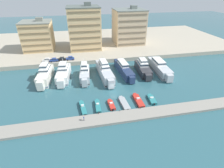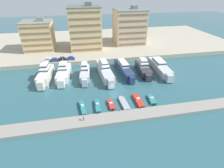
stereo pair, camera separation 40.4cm
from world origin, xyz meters
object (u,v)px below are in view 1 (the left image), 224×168
at_px(yacht_navy_center, 124,69).
at_px(motorboat_teal_far_left, 83,108).
at_px(motorboat_teal_left, 98,106).
at_px(motorboat_grey_center_left, 124,103).
at_px(yacht_charcoal_center_right, 143,68).
at_px(motorboat_red_mid_left, 111,105).
at_px(car_black_mid_left, 62,59).
at_px(car_white_far_left, 47,60).
at_px(car_blue_left, 54,60).
at_px(yacht_white_left, 63,73).
at_px(motorboat_red_center, 138,101).
at_px(car_blue_center_left, 70,58).
at_px(yacht_silver_center_left, 105,71).
at_px(motorboat_teal_center_right, 152,99).
at_px(yacht_silver_mid_left, 85,73).
at_px(pedestrian_near_edge, 84,118).
at_px(yacht_silver_mid_right, 159,67).
at_px(yacht_ivory_far_left, 45,75).

distance_m(yacht_navy_center, motorboat_teal_far_left, 30.92).
height_order(motorboat_teal_left, motorboat_grey_center_left, motorboat_teal_left).
xyz_separation_m(yacht_charcoal_center_right, motorboat_red_mid_left, (-19.36, -22.21, -1.81)).
bearing_deg(motorboat_teal_left, car_black_mid_left, 108.18).
xyz_separation_m(car_white_far_left, car_blue_left, (3.39, -0.68, 0.00)).
xyz_separation_m(yacht_white_left, motorboat_teal_left, (11.68, -23.74, -1.90)).
xyz_separation_m(motorboat_teal_left, motorboat_red_center, (14.22, 0.45, -0.04)).
distance_m(car_white_far_left, car_black_mid_left, 7.14).
height_order(car_white_far_left, car_blue_center_left, same).
relative_size(yacht_silver_center_left, motorboat_teal_center_right, 3.51).
bearing_deg(yacht_charcoal_center_right, yacht_silver_mid_left, -178.65).
distance_m(yacht_charcoal_center_right, pedestrian_near_edge, 40.62).
xyz_separation_m(car_white_far_left, pedestrian_near_edge, (15.20, -46.19, -1.28)).
xyz_separation_m(motorboat_teal_left, motorboat_teal_center_right, (19.10, 0.24, -0.09)).
bearing_deg(yacht_silver_mid_right, motorboat_teal_far_left, -149.19).
distance_m(yacht_charcoal_center_right, car_blue_center_left, 37.10).
height_order(yacht_silver_mid_right, car_blue_left, yacht_silver_mid_right).
distance_m(yacht_silver_mid_right, motorboat_teal_center_right, 24.98).
distance_m(motorboat_red_center, motorboat_teal_center_right, 4.88).
xyz_separation_m(yacht_silver_center_left, car_blue_center_left, (-14.69, 18.15, 0.39)).
xyz_separation_m(yacht_white_left, motorboat_red_mid_left, (16.22, -23.72, -2.00)).
xyz_separation_m(motorboat_red_center, car_white_far_left, (-34.32, 39.33, 2.55)).
height_order(yacht_silver_center_left, motorboat_red_center, yacht_silver_center_left).
xyz_separation_m(yacht_charcoal_center_right, motorboat_teal_far_left, (-28.78, -22.31, -1.72)).
bearing_deg(motorboat_teal_far_left, yacht_white_left, 105.92).
distance_m(yacht_ivory_far_left, pedestrian_near_edge, 32.82).
relative_size(yacht_silver_center_left, yacht_navy_center, 1.03).
xyz_separation_m(yacht_silver_mid_left, motorboat_grey_center_left, (11.71, -21.64, -2.08)).
relative_size(yacht_ivory_far_left, car_white_far_left, 4.38).
height_order(yacht_silver_mid_right, motorboat_teal_center_right, yacht_silver_mid_right).
bearing_deg(motorboat_red_center, motorboat_teal_center_right, -2.41).
bearing_deg(yacht_silver_center_left, car_blue_center_left, 128.99).
relative_size(yacht_silver_center_left, motorboat_teal_far_left, 2.76).
relative_size(yacht_silver_mid_right, motorboat_grey_center_left, 2.68).
relative_size(car_white_far_left, car_blue_center_left, 1.00).
bearing_deg(car_white_far_left, car_blue_center_left, 0.08).
xyz_separation_m(motorboat_grey_center_left, car_blue_left, (-25.71, 39.14, 2.64)).
relative_size(yacht_white_left, motorboat_grey_center_left, 2.20).
relative_size(motorboat_grey_center_left, car_blue_left, 1.98).
relative_size(motorboat_teal_far_left, motorboat_red_center, 0.94).
distance_m(yacht_white_left, motorboat_grey_center_left, 31.58).
xyz_separation_m(yacht_navy_center, motorboat_red_mid_left, (-10.55, -23.46, -1.65)).
bearing_deg(yacht_charcoal_center_right, motorboat_teal_center_right, -102.31).
bearing_deg(yacht_charcoal_center_right, car_blue_left, 157.44).
relative_size(yacht_silver_center_left, car_blue_left, 5.36).
xyz_separation_m(car_white_far_left, car_blue_center_left, (11.33, 0.02, 0.00)).
relative_size(yacht_ivory_far_left, motorboat_red_mid_left, 2.95).
bearing_deg(yacht_navy_center, pedestrian_near_edge, -123.77).
xyz_separation_m(yacht_silver_center_left, car_black_mid_left, (-18.88, 17.84, 0.39)).
bearing_deg(motorboat_red_center, pedestrian_near_edge, -160.28).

